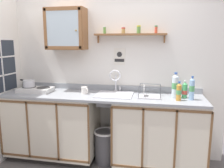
% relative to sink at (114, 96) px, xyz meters
% --- Properties ---
extents(back_wall, '(3.31, 0.07, 2.47)m').
position_rel_sink_xyz_m(back_wall, '(-0.17, 0.29, 0.31)').
color(back_wall, silver).
rests_on(back_wall, ground).
extents(lower_cabinet_run, '(1.27, 0.62, 0.92)m').
position_rel_sink_xyz_m(lower_cabinet_run, '(-0.89, -0.04, -0.47)').
color(lower_cabinet_run, black).
rests_on(lower_cabinet_run, ground).
extents(lower_cabinet_run_right, '(1.16, 0.62, 0.92)m').
position_rel_sink_xyz_m(lower_cabinet_run_right, '(0.59, -0.04, -0.47)').
color(lower_cabinet_run_right, black).
rests_on(lower_cabinet_run_right, ground).
extents(countertop, '(2.67, 0.64, 0.03)m').
position_rel_sink_xyz_m(countertop, '(-0.17, -0.04, 0.01)').
color(countertop, gray).
rests_on(countertop, lower_cabinet_run).
extents(backsplash, '(2.67, 0.02, 0.08)m').
position_rel_sink_xyz_m(backsplash, '(-0.17, 0.25, 0.06)').
color(backsplash, gray).
rests_on(backsplash, countertop).
extents(sink, '(0.48, 0.47, 0.44)m').
position_rel_sink_xyz_m(sink, '(0.00, 0.00, 0.00)').
color(sink, silver).
rests_on(sink, countertop).
extents(hot_plate_stove, '(0.46, 0.28, 0.07)m').
position_rel_sink_xyz_m(hot_plate_stove, '(-1.12, -0.05, 0.05)').
color(hot_plate_stove, silver).
rests_on(hot_plate_stove, countertop).
extents(saucepan, '(0.29, 0.20, 0.10)m').
position_rel_sink_xyz_m(saucepan, '(-1.24, -0.02, 0.14)').
color(saucepan, silver).
rests_on(saucepan, hot_plate_stove).
extents(bottle_juice_amber_0, '(0.06, 0.06, 0.23)m').
position_rel_sink_xyz_m(bottle_juice_amber_0, '(0.81, -0.15, 0.13)').
color(bottle_juice_amber_0, gold).
rests_on(bottle_juice_amber_0, countertop).
extents(bottle_water_clear_1, '(0.09, 0.09, 0.33)m').
position_rel_sink_xyz_m(bottle_water_clear_1, '(0.78, -0.03, 0.17)').
color(bottle_water_clear_1, silver).
rests_on(bottle_water_clear_1, countertop).
extents(bottle_water_blue_2, '(0.06, 0.06, 0.29)m').
position_rel_sink_xyz_m(bottle_water_blue_2, '(0.97, -0.09, 0.16)').
color(bottle_water_blue_2, '#8CB7E0').
rests_on(bottle_water_blue_2, countertop).
extents(bottle_soda_green_3, '(0.07, 0.07, 0.22)m').
position_rel_sink_xyz_m(bottle_soda_green_3, '(0.90, -0.00, 0.12)').
color(bottle_soda_green_3, '#4CB266').
rests_on(bottle_soda_green_3, countertop).
extents(dish_rack, '(0.29, 0.25, 0.16)m').
position_rel_sink_xyz_m(dish_rack, '(0.45, -0.05, 0.05)').
color(dish_rack, '#B2B2B7').
rests_on(dish_rack, countertop).
extents(mug, '(0.11, 0.09, 0.10)m').
position_rel_sink_xyz_m(mug, '(-0.41, -0.03, 0.07)').
color(mug, white).
rests_on(mug, countertop).
extents(wall_cabinet, '(0.55, 0.29, 0.56)m').
position_rel_sink_xyz_m(wall_cabinet, '(-0.70, 0.13, 0.89)').
color(wall_cabinet, brown).
extents(spice_shelf, '(0.97, 0.14, 0.23)m').
position_rel_sink_xyz_m(spice_shelf, '(0.18, 0.19, 0.82)').
color(spice_shelf, brown).
extents(warning_sign, '(0.16, 0.01, 0.24)m').
position_rel_sink_xyz_m(warning_sign, '(0.02, 0.26, 0.51)').
color(warning_sign, silver).
extents(window, '(0.03, 0.63, 0.75)m').
position_rel_sink_xyz_m(window, '(-1.52, -0.19, 0.39)').
color(window, '#262D38').
extents(trash_bin, '(0.31, 0.31, 0.46)m').
position_rel_sink_xyz_m(trash_bin, '(-0.12, -0.08, -0.69)').
color(trash_bin, '#4C4C51').
rests_on(trash_bin, ground).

